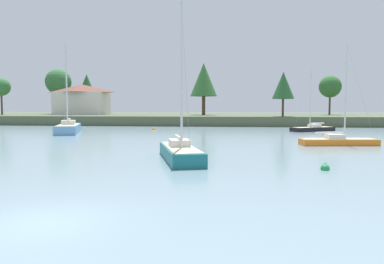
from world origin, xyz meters
TOP-DOWN VIEW (x-y plane):
  - ground_plane at (0.00, 0.00)m, footprint 489.39×489.39m
  - far_shore_bank at (0.00, 81.20)m, footprint 220.22×51.68m
  - sailboat_skyblue at (-16.71, 36.83)m, footprint 5.76×9.94m
  - sailboat_teal at (2.25, 13.51)m, footprint 4.19×7.99m
  - sailboat_black at (17.56, 44.62)m, footprint 7.06×5.48m
  - sailboat_orange at (15.60, 24.59)m, footprint 7.20×2.82m
  - mooring_buoy_orange at (-6.67, 45.43)m, footprint 0.46×0.46m
  - mooring_buoy_green at (10.97, 10.51)m, footprint 0.50×0.50m
  - shore_tree_right at (15.04, 58.55)m, footprint 4.10×4.10m
  - shore_tree_center_left at (-31.94, 79.98)m, footprint 5.16×5.16m
  - shore_tree_left at (27.54, 74.46)m, footprint 4.93×4.93m
  - shore_tree_left_mid at (-47.27, 67.55)m, footprint 4.10×4.10m
  - shore_tree_right_mid at (-39.49, 79.64)m, footprint 6.61×6.61m
  - shore_tree_center at (-0.70, 69.54)m, footprint 5.95×5.95m
  - cottage_eastern at (-29.65, 71.53)m, footprint 12.08×8.71m

SIDE VIEW (x-z plane):
  - ground_plane at x=0.00m, z-range 0.00..0.00m
  - mooring_buoy_orange at x=-6.67m, z-range -0.17..0.34m
  - mooring_buoy_green at x=10.97m, z-range -0.19..0.37m
  - sailboat_black at x=17.56m, z-range -4.52..4.92m
  - sailboat_orange at x=15.60m, z-range -4.68..5.09m
  - sailboat_teal at x=2.25m, z-range -5.32..5.80m
  - sailboat_skyblue at x=-16.71m, z-range -6.17..6.75m
  - far_shore_bank at x=0.00m, z-range 0.00..1.83m
  - cottage_eastern at x=-29.65m, z-range 1.94..9.02m
  - shore_tree_right at x=15.04m, z-range 3.44..11.74m
  - shore_tree_left at x=27.54m, z-range 3.75..12.58m
  - shore_tree_left_mid at x=-47.27m, z-range 3.95..12.40m
  - shore_tree_center_left at x=-31.94m, z-range 3.75..13.99m
  - shore_tree_center at x=-0.70m, z-range 3.84..15.28m
  - shore_tree_right_mid at x=-39.49m, z-range 4.32..15.99m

